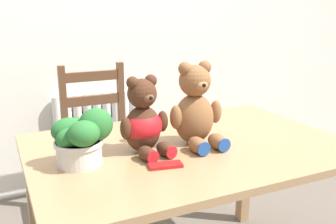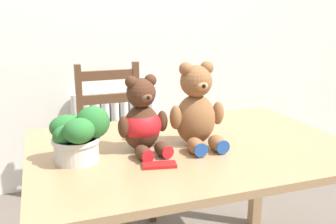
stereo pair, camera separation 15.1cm
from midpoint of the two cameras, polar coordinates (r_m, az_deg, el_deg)
name	(u,v)px [view 1 (the left image)]	position (r m, az deg, el deg)	size (l,w,h in m)	color
wall_back	(98,7)	(2.77, -12.23, 15.32)	(8.00, 0.04, 2.60)	silver
radiator	(99,144)	(2.85, -12.02, -4.81)	(0.64, 0.10, 0.70)	white
dining_table	(189,165)	(1.62, 0.52, -8.13)	(1.32, 0.90, 0.73)	#9E7A51
wooden_chair_behind	(100,145)	(2.40, -12.09, -5.02)	(0.41, 0.38, 0.96)	brown
teddy_bear_left	(144,122)	(1.47, -6.69, -1.58)	(0.22, 0.24, 0.31)	#472819
teddy_bear_right	(196,109)	(1.55, 1.46, 0.39)	(0.24, 0.24, 0.35)	brown
potted_plant	(81,138)	(1.39, -16.19, -3.88)	(0.22, 0.20, 0.21)	beige
chocolate_bar	(165,165)	(1.36, -3.61, -8.17)	(0.12, 0.05, 0.01)	red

